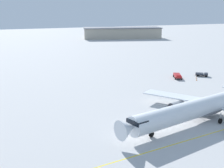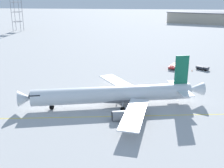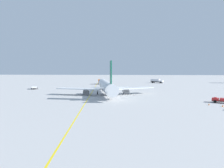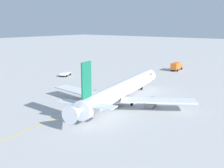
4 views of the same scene
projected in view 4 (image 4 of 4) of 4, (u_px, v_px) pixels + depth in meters
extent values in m
plane|color=#B2B2B2|center=(132.00, 98.00, 70.65)|extent=(600.00, 600.00, 0.00)
cylinder|color=silver|center=(122.00, 90.00, 66.15)|extent=(36.52, 11.37, 3.75)
cone|color=silver|center=(148.00, 76.00, 83.34)|extent=(3.68, 4.12, 3.57)
cone|color=silver|center=(76.00, 112.00, 48.64)|extent=(4.58, 3.96, 3.19)
cube|color=black|center=(146.00, 75.00, 81.22)|extent=(3.02, 3.62, 0.70)
ellipsoid|color=slate|center=(119.00, 96.00, 64.76)|extent=(13.58, 6.07, 2.06)
cube|color=#146B4C|center=(86.00, 80.00, 50.87)|extent=(3.18, 0.91, 6.71)
cube|color=silver|center=(72.00, 102.00, 53.16)|extent=(3.58, 5.39, 0.20)
cube|color=silver|center=(102.00, 106.00, 50.45)|extent=(3.58, 5.39, 0.20)
cube|color=silver|center=(79.00, 91.00, 67.66)|extent=(6.26, 16.16, 0.28)
cube|color=silver|center=(158.00, 101.00, 59.45)|extent=(11.88, 15.40, 0.28)
cylinder|color=gray|center=(93.00, 96.00, 69.05)|extent=(4.03, 2.99, 2.28)
cylinder|color=black|center=(97.00, 94.00, 70.70)|extent=(0.55, 1.92, 1.93)
cylinder|color=gray|center=(151.00, 103.00, 62.82)|extent=(4.03, 2.99, 2.28)
cylinder|color=black|center=(153.00, 101.00, 64.47)|extent=(0.55, 1.92, 1.93)
cylinder|color=#9EA0A5|center=(142.00, 85.00, 78.73)|extent=(0.20, 0.20, 1.74)
cylinder|color=black|center=(142.00, 88.00, 78.91)|extent=(1.14, 0.53, 1.10)
cylinder|color=#9EA0A5|center=(106.00, 96.00, 66.24)|extent=(0.20, 0.20, 1.74)
cylinder|color=black|center=(106.00, 100.00, 66.42)|extent=(1.14, 0.53, 1.10)
cylinder|color=#9EA0A5|center=(132.00, 100.00, 63.48)|extent=(0.20, 0.20, 1.74)
cylinder|color=black|center=(132.00, 103.00, 63.66)|extent=(1.14, 0.53, 1.10)
cube|color=#232326|center=(65.00, 75.00, 99.81)|extent=(5.56, 4.08, 0.20)
cube|color=white|center=(67.00, 73.00, 101.48)|extent=(2.44, 2.80, 0.55)
cube|color=black|center=(68.00, 72.00, 102.11)|extent=(0.94, 1.81, 0.31)
cube|color=white|center=(64.00, 74.00, 98.87)|extent=(4.13, 3.62, 0.70)
cylinder|color=black|center=(64.00, 74.00, 101.81)|extent=(0.84, 0.60, 0.80)
cylinder|color=black|center=(70.00, 74.00, 101.34)|extent=(0.84, 0.60, 0.80)
cylinder|color=black|center=(60.00, 76.00, 98.46)|extent=(0.84, 0.60, 0.80)
cylinder|color=black|center=(67.00, 76.00, 98.00)|extent=(0.84, 0.60, 0.80)
cube|color=#232326|center=(177.00, 69.00, 112.03)|extent=(8.18, 3.02, 0.20)
cube|color=orange|center=(179.00, 66.00, 114.26)|extent=(2.67, 2.71, 1.00)
cube|color=black|center=(180.00, 66.00, 115.15)|extent=(0.33, 2.04, 0.56)
cube|color=orange|center=(176.00, 66.00, 110.67)|extent=(5.64, 3.07, 2.40)
cylinder|color=black|center=(176.00, 68.00, 115.01)|extent=(1.03, 0.40, 1.00)
cylinder|color=black|center=(182.00, 68.00, 113.80)|extent=(1.03, 0.40, 1.00)
cylinder|color=black|center=(171.00, 70.00, 110.52)|extent=(1.03, 0.40, 1.00)
cylinder|color=black|center=(177.00, 70.00, 109.30)|extent=(1.03, 0.40, 1.00)
cube|color=yellow|center=(107.00, 97.00, 71.69)|extent=(173.71, 22.16, 0.01)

